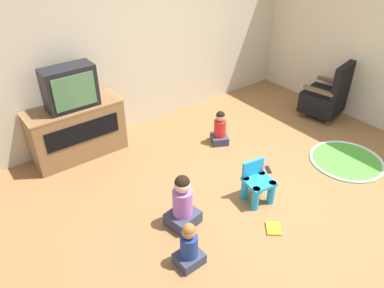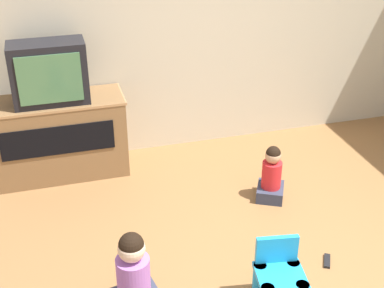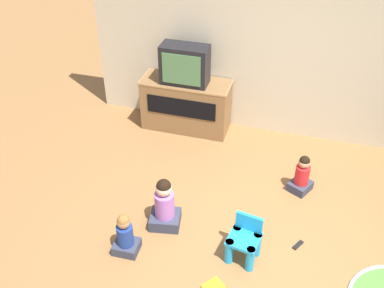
{
  "view_description": "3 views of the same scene",
  "coord_description": "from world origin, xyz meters",
  "px_view_note": "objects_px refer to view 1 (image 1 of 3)",
  "views": [
    {
      "loc": [
        -2.97,
        -2.22,
        2.97
      ],
      "look_at": [
        -0.85,
        0.57,
        0.69
      ],
      "focal_mm": 35.0,
      "sensor_mm": 36.0,
      "label": 1
    },
    {
      "loc": [
        -1.6,
        -2.37,
        2.66
      ],
      "look_at": [
        -0.67,
        0.89,
        0.83
      ],
      "focal_mm": 50.0,
      "sensor_mm": 36.0,
      "label": 2
    },
    {
      "loc": [
        0.03,
        -3.1,
        3.71
      ],
      "look_at": [
        -1.07,
        0.65,
        0.85
      ],
      "focal_mm": 42.0,
      "sensor_mm": 36.0,
      "label": 3
    }
  ],
  "objects_px": {
    "black_armchair": "(326,97)",
    "book": "(273,228)",
    "child_watching_left": "(189,247)",
    "remote_control": "(268,169)",
    "yellow_kid_chair": "(257,185)",
    "tv_cabinet": "(77,130)",
    "child_watching_center": "(220,129)",
    "television": "(70,88)",
    "child_watching_right": "(183,204)"
  },
  "relations": [
    {
      "from": "yellow_kid_chair",
      "to": "book",
      "type": "height_order",
      "value": "yellow_kid_chair"
    },
    {
      "from": "book",
      "to": "child_watching_left",
      "type": "bearing_deg",
      "value": 118.28
    },
    {
      "from": "yellow_kid_chair",
      "to": "remote_control",
      "type": "relative_size",
      "value": 3.22
    },
    {
      "from": "tv_cabinet",
      "to": "child_watching_right",
      "type": "bearing_deg",
      "value": -79.88
    },
    {
      "from": "black_armchair",
      "to": "child_watching_center",
      "type": "xyz_separation_m",
      "value": [
        -1.85,
        0.43,
        -0.14
      ]
    },
    {
      "from": "tv_cabinet",
      "to": "child_watching_center",
      "type": "bearing_deg",
      "value": -28.21
    },
    {
      "from": "tv_cabinet",
      "to": "child_watching_center",
      "type": "relative_size",
      "value": 2.45
    },
    {
      "from": "book",
      "to": "black_armchair",
      "type": "bearing_deg",
      "value": -24.29
    },
    {
      "from": "child_watching_center",
      "to": "yellow_kid_chair",
      "type": "bearing_deg",
      "value": -173.95
    },
    {
      "from": "tv_cabinet",
      "to": "child_watching_right",
      "type": "distance_m",
      "value": 1.98
    },
    {
      "from": "child_watching_left",
      "to": "tv_cabinet",
      "type": "bearing_deg",
      "value": 89.97
    },
    {
      "from": "yellow_kid_chair",
      "to": "television",
      "type": "bearing_deg",
      "value": 130.23
    },
    {
      "from": "tv_cabinet",
      "to": "child_watching_left",
      "type": "xyz_separation_m",
      "value": [
        0.08,
        -2.42,
        -0.17
      ]
    },
    {
      "from": "tv_cabinet",
      "to": "book",
      "type": "relative_size",
      "value": 5.09
    },
    {
      "from": "child_watching_left",
      "to": "child_watching_right",
      "type": "bearing_deg",
      "value": 58.57
    },
    {
      "from": "black_armchair",
      "to": "yellow_kid_chair",
      "type": "height_order",
      "value": "black_armchair"
    },
    {
      "from": "child_watching_center",
      "to": "remote_control",
      "type": "bearing_deg",
      "value": -148.42
    },
    {
      "from": "black_armchair",
      "to": "book",
      "type": "bearing_deg",
      "value": 14.71
    },
    {
      "from": "black_armchair",
      "to": "child_watching_right",
      "type": "distance_m",
      "value": 3.3
    },
    {
      "from": "television",
      "to": "book",
      "type": "height_order",
      "value": "television"
    },
    {
      "from": "television",
      "to": "child_watching_right",
      "type": "height_order",
      "value": "television"
    },
    {
      "from": "child_watching_left",
      "to": "child_watching_center",
      "type": "distance_m",
      "value": 2.22
    },
    {
      "from": "television",
      "to": "book",
      "type": "xyz_separation_m",
      "value": [
        1.07,
        -2.56,
        -1.01
      ]
    },
    {
      "from": "black_armchair",
      "to": "yellow_kid_chair",
      "type": "bearing_deg",
      "value": 7.09
    },
    {
      "from": "child_watching_left",
      "to": "book",
      "type": "height_order",
      "value": "child_watching_left"
    },
    {
      "from": "child_watching_right",
      "to": "book",
      "type": "bearing_deg",
      "value": -53.11
    },
    {
      "from": "tv_cabinet",
      "to": "remote_control",
      "type": "relative_size",
      "value": 8.21
    },
    {
      "from": "child_watching_right",
      "to": "black_armchair",
      "type": "bearing_deg",
      "value": -0.17
    },
    {
      "from": "television",
      "to": "remote_control",
      "type": "bearing_deg",
      "value": -44.83
    },
    {
      "from": "black_armchair",
      "to": "remote_control",
      "type": "bearing_deg",
      "value": 3.51
    },
    {
      "from": "television",
      "to": "black_armchair",
      "type": "bearing_deg",
      "value": -20.12
    },
    {
      "from": "child_watching_center",
      "to": "remote_control",
      "type": "height_order",
      "value": "child_watching_center"
    },
    {
      "from": "yellow_kid_chair",
      "to": "child_watching_left",
      "type": "height_order",
      "value": "child_watching_left"
    },
    {
      "from": "child_watching_left",
      "to": "child_watching_right",
      "type": "relative_size",
      "value": 0.79
    },
    {
      "from": "tv_cabinet",
      "to": "book",
      "type": "xyz_separation_m",
      "value": [
        1.07,
        -2.61,
        -0.38
      ]
    },
    {
      "from": "book",
      "to": "remote_control",
      "type": "bearing_deg",
      "value": -4.61
    },
    {
      "from": "black_armchair",
      "to": "child_watching_left",
      "type": "xyz_separation_m",
      "value": [
        -3.51,
        -1.05,
        -0.14
      ]
    },
    {
      "from": "yellow_kid_chair",
      "to": "remote_control",
      "type": "bearing_deg",
      "value": 38.54
    },
    {
      "from": "yellow_kid_chair",
      "to": "child_watching_center",
      "type": "xyz_separation_m",
      "value": [
        0.47,
        1.21,
        0.01
      ]
    },
    {
      "from": "tv_cabinet",
      "to": "black_armchair",
      "type": "height_order",
      "value": "black_armchair"
    },
    {
      "from": "child_watching_right",
      "to": "tv_cabinet",
      "type": "bearing_deg",
      "value": 89.79
    },
    {
      "from": "child_watching_left",
      "to": "remote_control",
      "type": "height_order",
      "value": "child_watching_left"
    },
    {
      "from": "yellow_kid_chair",
      "to": "child_watching_right",
      "type": "relative_size",
      "value": 0.76
    },
    {
      "from": "child_watching_left",
      "to": "remote_control",
      "type": "relative_size",
      "value": 3.35
    },
    {
      "from": "child_watching_left",
      "to": "remote_control",
      "type": "xyz_separation_m",
      "value": [
        1.73,
        0.57,
        -0.21
      ]
    },
    {
      "from": "child_watching_left",
      "to": "child_watching_center",
      "type": "xyz_separation_m",
      "value": [
        1.66,
        1.48,
        -0.0
      ]
    },
    {
      "from": "television",
      "to": "child_watching_right",
      "type": "xyz_separation_m",
      "value": [
        0.35,
        -1.9,
        -0.75
      ]
    },
    {
      "from": "child_watching_left",
      "to": "book",
      "type": "relative_size",
      "value": 2.08
    },
    {
      "from": "television",
      "to": "yellow_kid_chair",
      "type": "xyz_separation_m",
      "value": [
        1.27,
        -2.1,
        -0.81
      ]
    },
    {
      "from": "child_watching_center",
      "to": "remote_control",
      "type": "xyz_separation_m",
      "value": [
        0.07,
        -0.91,
        -0.21
      ]
    }
  ]
}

